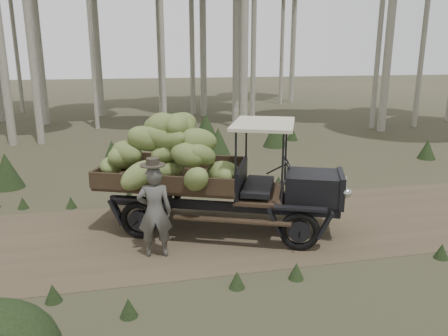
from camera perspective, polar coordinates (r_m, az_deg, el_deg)
The scene contains 5 objects.
ground at distance 9.60m, azimuth -1.77°, elevation -8.25°, with size 120.00×120.00×0.00m, color #473D2B.
dirt_track at distance 9.60m, azimuth -1.77°, elevation -8.22°, with size 70.00×4.00×0.01m, color brown.
banana_truck at distance 9.31m, azimuth -4.25°, elevation 0.96°, with size 5.40×3.62×2.59m.
farmer at distance 8.27m, azimuth -9.05°, elevation -5.55°, with size 0.68×0.52×1.92m.
undergrowth at distance 9.92m, azimuth -9.42°, elevation -4.32°, with size 22.61×22.55×1.39m.
Camera 1 is at (-1.66, -8.68, 3.76)m, focal length 35.00 mm.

